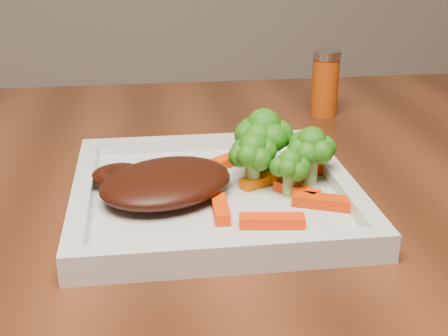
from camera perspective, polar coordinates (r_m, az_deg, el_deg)
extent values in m
cube|color=silver|center=(0.61, -0.93, -2.73)|extent=(0.27, 0.27, 0.01)
ellipsoid|color=#381108|center=(0.60, -5.30, -1.30)|extent=(0.17, 0.16, 0.03)
cube|color=#FF3604|center=(0.54, 4.40, -4.84)|extent=(0.06, 0.02, 0.01)
cube|color=red|center=(0.59, 9.36, -3.07)|extent=(0.06, 0.04, 0.01)
cube|color=#EF3603|center=(0.56, -0.32, -3.73)|extent=(0.02, 0.05, 0.01)
cube|color=#F22803|center=(0.66, 7.04, 0.01)|extent=(0.06, 0.03, 0.01)
cube|color=#FE3704|center=(0.67, 0.08, 0.60)|extent=(0.05, 0.05, 0.01)
cube|color=#FF3804|center=(0.61, 6.66, -2.03)|extent=(0.04, 0.04, 0.01)
cube|color=#D65B03|center=(0.63, 3.54, -1.08)|extent=(0.05, 0.03, 0.01)
cylinder|color=#A83A09|center=(0.89, 9.23, 7.66)|extent=(0.04, 0.04, 0.09)
cube|color=orange|center=(0.67, 7.34, 0.20)|extent=(0.05, 0.02, 0.01)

